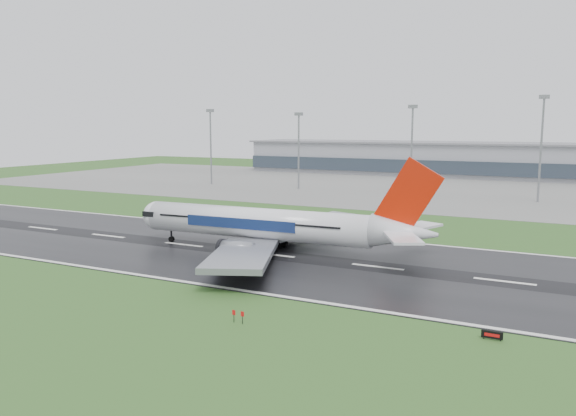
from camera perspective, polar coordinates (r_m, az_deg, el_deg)
The scene contains 10 objects.
ground at distance 95.88m, azimuth 9.08°, elevation -5.97°, with size 520.00×520.00×0.00m, color #264E1C.
runway at distance 95.87m, azimuth 9.08°, elevation -5.94°, with size 400.00×45.00×0.10m, color black.
apron at distance 216.84m, azimuth 19.05°, elevation 1.68°, with size 400.00×130.00×0.08m, color slate.
terminal at distance 275.65m, azimuth 20.77°, elevation 4.49°, with size 240.00×36.00×15.00m, color gray.
main_airliner at distance 104.07m, azimuth -1.26°, elevation 0.24°, with size 59.28×56.46×17.50m, color silver, non-canonical shape.
runway_sign at distance 67.71m, azimuth 19.99°, elevation -12.05°, with size 2.30×0.26×1.04m, color black, non-canonical shape.
floodmast_0 at distance 228.61m, azimuth -7.83°, elevation 6.00°, with size 0.64×0.64×28.84m, color gray.
floodmast_1 at distance 209.21m, azimuth 1.09°, elevation 5.63°, with size 0.64×0.64×27.14m, color gray.
floodmast_2 at distance 194.87m, azimuth 12.41°, elevation 5.54°, with size 0.64×0.64×29.22m, color gray.
floodmast_3 at distance 189.12m, azimuth 24.26°, elevation 5.27°, with size 0.64×0.64×31.54m, color gray.
Camera 1 is at (27.39, -88.81, 23.56)m, focal length 35.06 mm.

